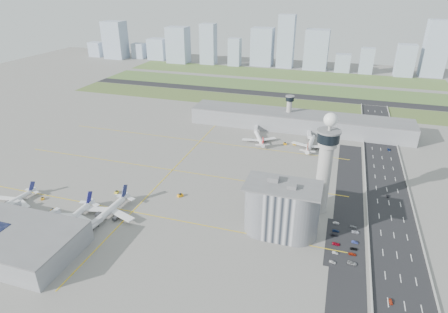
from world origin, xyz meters
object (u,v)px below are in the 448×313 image
(jet_bridge_near_2, at_px, (83,233))
(car_lot_7, at_px, (352,254))
(jet_bridge_near_1, at_px, (40,223))
(jet_bridge_far_1, at_px, (308,133))
(car_lot_4, at_px, (336,231))
(car_lot_11, at_px, (354,227))
(car_hw_2, at_px, (389,150))
(airplane_far_a, at_px, (259,136))
(secondary_tower, at_px, (289,109))
(car_lot_5, at_px, (336,223))
(control_tower, at_px, (325,160))
(car_lot_6, at_px, (352,263))
(car_lot_2, at_px, (336,244))
(tug_3, at_px, (180,195))
(jet_bridge_near_0, at_px, (0,215))
(airplane_near_a, at_px, (12,199))
(tug_0, at_px, (43,198))
(car_hw_0, at_px, (391,302))
(car_lot_9, at_px, (355,242))
(car_lot_0, at_px, (332,262))
(car_lot_1, at_px, (335,253))
(airplane_near_c, at_px, (106,209))
(tug_5, at_px, (295,144))
(jet_bridge_far_0, at_px, (256,127))
(car_hw_4, at_px, (369,124))
(car_lot_3, at_px, (334,235))
(car_lot_8, at_px, (354,249))
(tug_4, at_px, (285,143))
(tug_2, at_px, (117,192))
(airplane_far_b, at_px, (311,142))
(car_lot_10, at_px, (356,232))
(tug_1, at_px, (53,210))
(admin_building, at_px, (281,209))

(jet_bridge_near_2, height_order, car_lot_7, jet_bridge_near_2)
(jet_bridge_near_1, height_order, jet_bridge_far_1, same)
(car_lot_4, bearing_deg, car_lot_11, -57.52)
(car_hw_2, bearing_deg, airplane_far_a, -177.55)
(secondary_tower, distance_m, car_lot_5, 164.28)
(control_tower, height_order, car_lot_6, control_tower)
(car_lot_2, xyz_separation_m, car_lot_6, (8.51, -13.60, 0.08))
(jet_bridge_near_2, bearing_deg, tug_3, -20.98)
(airplane_far_a, height_order, jet_bridge_near_0, airplane_far_a)
(airplane_near_a, distance_m, car_lot_2, 202.20)
(tug_0, distance_m, car_hw_0, 214.98)
(control_tower, relative_size, car_lot_9, 17.63)
(car_hw_2, bearing_deg, airplane_near_a, -149.96)
(car_lot_0, bearing_deg, car_lot_9, -20.29)
(car_lot_1, relative_size, car_lot_11, 0.84)
(airplane_far_a, relative_size, car_lot_11, 9.36)
(airplane_near_c, height_order, tug_5, airplane_near_c)
(jet_bridge_near_1, xyz_separation_m, car_lot_0, (165.53, 20.58, -2.24))
(car_lot_0, relative_size, car_lot_2, 0.87)
(jet_bridge_far_0, xyz_separation_m, car_hw_4, (105.25, 48.36, -2.21))
(jet_bridge_near_2, xyz_separation_m, car_lot_3, (135.50, 44.11, -2.27))
(car_lot_8, xyz_separation_m, car_lot_9, (0.60, 6.09, -0.04))
(tug_4, bearing_deg, secondary_tower, -105.38)
(jet_bridge_near_1, relative_size, car_lot_11, 3.55)
(tug_2, bearing_deg, secondary_tower, 53.93)
(secondary_tower, bearing_deg, jet_bridge_near_1, -118.17)
(airplane_far_b, bearing_deg, car_lot_4, -164.85)
(jet_bridge_near_1, xyz_separation_m, jet_bridge_far_0, (85.00, 193.00, 0.00))
(car_lot_1, distance_m, car_lot_8, 11.31)
(car_hw_4, bearing_deg, jet_bridge_far_1, -142.85)
(tug_2, distance_m, car_lot_11, 155.05)
(jet_bridge_far_0, bearing_deg, secondary_tower, 112.74)
(tug_3, xyz_separation_m, car_lot_10, (112.64, -6.47, -0.46))
(airplane_near_c, xyz_separation_m, car_hw_4, (158.46, 220.45, -5.51))
(control_tower, height_order, car_lot_8, control_tower)
(tug_0, height_order, car_lot_2, tug_0)
(secondary_tower, height_order, car_lot_5, secondary_tower)
(jet_bridge_far_1, bearing_deg, tug_1, -48.44)
(admin_building, bearing_deg, car_lot_11, 22.00)
(tug_5, bearing_deg, car_lot_9, 91.24)
(car_lot_1, bearing_deg, control_tower, 19.38)
(airplane_far_a, height_order, tug_5, airplane_far_a)
(car_lot_7, bearing_deg, car_lot_2, 55.83)
(jet_bridge_near_0, xyz_separation_m, car_lot_6, (205.28, 22.55, -2.19))
(car_hw_4, bearing_deg, car_lot_2, -100.58)
(jet_bridge_far_0, xyz_separation_m, car_lot_2, (81.76, -156.84, -2.27))
(control_tower, bearing_deg, admin_building, -123.70)
(car_lot_7, xyz_separation_m, car_lot_9, (1.25, 10.85, 0.02))
(admin_building, height_order, car_lot_4, admin_building)
(tug_1, distance_m, tug_3, 80.19)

